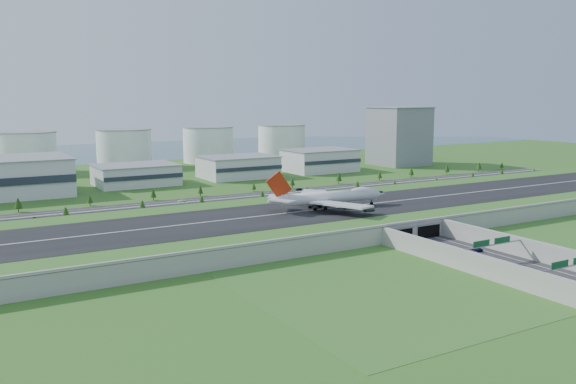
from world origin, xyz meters
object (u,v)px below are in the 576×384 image
office_tower (399,136)px  car_0 (468,260)px  fuel_tank_a (26,153)px  car_2 (477,249)px  car_5 (299,189)px  car_4 (35,218)px  car_6 (497,175)px  car_1 (524,276)px  car_7 (182,201)px  boeing_747 (329,197)px

office_tower → car_0: size_ratio=11.13×
office_tower → fuel_tank_a: bearing=160.2°
office_tower → fuel_tank_a: size_ratio=1.10×
car_2 → car_5: 185.72m
car_4 → car_6: bearing=-102.3°
fuel_tank_a → car_0: 415.96m
car_1 → car_6: car_1 is taller
office_tower → car_2: office_tower is taller
fuel_tank_a → car_7: size_ratio=10.00×
boeing_747 → car_2: (23.26, -79.84, -13.14)m
car_4 → car_6: size_ratio=0.83×
car_6 → car_7: 270.88m
car_4 → car_5: car_4 is taller
car_2 → car_7: car_2 is taller
fuel_tank_a → boeing_747: size_ratio=0.72×
fuel_tank_a → car_5: bearing=-53.5°
car_5 → fuel_tank_a: bearing=-134.9°
boeing_747 → car_5: size_ratio=15.25×
car_2 → fuel_tank_a: bearing=-63.4°
office_tower → car_5: (-168.25, -89.75, -26.63)m
boeing_747 → car_7: boeing_747 is taller
office_tower → car_7: size_ratio=11.00×
fuel_tank_a → car_5: (151.75, -204.75, -16.63)m
fuel_tank_a → car_1: (113.37, -426.21, -16.54)m
car_4 → car_5: 178.28m
fuel_tank_a → car_1: fuel_tank_a is taller
car_4 → office_tower: bearing=-84.8°
office_tower → fuel_tank_a: 340.18m
car_1 → car_5: (38.38, 221.47, -0.09)m
car_6 → car_7: (-270.47, 14.88, -0.10)m
car_1 → car_4: car_4 is taller
car_0 → car_6: bearing=24.0°
fuel_tank_a → car_7: 218.76m
car_1 → car_6: 298.78m
office_tower → fuel_tank_a: office_tower is taller
boeing_747 → car_7: (-43.37, 100.34, -13.21)m
car_2 → car_6: bearing=-132.7°
boeing_747 → car_2: 84.19m
car_5 → car_1: bearing=-1.3°
office_tower → car_0: 353.68m
car_6 → car_2: bearing=144.0°
car_1 → car_2: 40.38m
car_7 → boeing_747: bearing=41.4°
car_4 → car_7: car_4 is taller
car_0 → car_7: (-49.75, 191.21, -0.12)m
car_1 → office_tower: bearing=46.4°
car_7 → office_tower: bearing=128.0°
car_4 → car_5: bearing=-96.5°
fuel_tank_a → car_4: (-25.74, -221.51, -16.54)m
fuel_tank_a → car_0: (112.43, -400.14, -16.54)m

